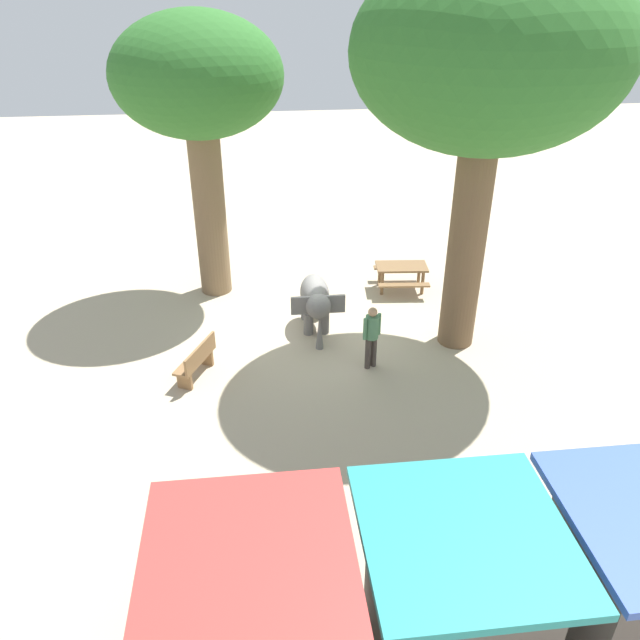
% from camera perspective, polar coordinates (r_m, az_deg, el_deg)
% --- Properties ---
extents(ground_plane, '(60.00, 60.00, 0.00)m').
position_cam_1_polar(ground_plane, '(16.44, -0.29, -0.95)').
color(ground_plane, '#BAA88C').
extents(elephant, '(1.37, 2.02, 1.41)m').
position_cam_1_polar(elephant, '(16.05, -0.42, 1.93)').
color(elephant, slate).
rests_on(elephant, ground_plane).
extents(person_handler, '(0.46, 0.32, 1.62)m').
position_cam_1_polar(person_handler, '(14.51, 4.82, -1.21)').
color(person_handler, '#3F3833').
rests_on(person_handler, ground_plane).
extents(shade_tree_main, '(5.88, 5.39, 9.02)m').
position_cam_1_polar(shade_tree_main, '(14.16, 15.52, 22.34)').
color(shade_tree_main, brown).
rests_on(shade_tree_main, ground_plane).
extents(shade_tree_secondary, '(4.42, 4.05, 7.64)m').
position_cam_1_polar(shade_tree_secondary, '(17.06, -11.25, 20.58)').
color(shade_tree_secondary, brown).
rests_on(shade_tree_secondary, ground_plane).
extents(wooden_bench, '(0.95, 1.44, 0.88)m').
position_cam_1_polar(wooden_bench, '(14.64, -11.35, -3.63)').
color(wooden_bench, olive).
rests_on(wooden_bench, ground_plane).
extents(picnic_table_near, '(1.62, 1.60, 0.78)m').
position_cam_1_polar(picnic_table_near, '(18.49, 7.56, 4.48)').
color(picnic_table_near, brown).
rests_on(picnic_table_near, ground_plane).
extents(market_stall_teal, '(2.50, 2.50, 2.52)m').
position_cam_1_polar(market_stall_teal, '(9.02, 12.27, -24.44)').
color(market_stall_teal, '#59514C').
rests_on(market_stall_teal, ground_plane).
extents(market_stall_red, '(2.50, 2.50, 2.52)m').
position_cam_1_polar(market_stall_red, '(8.72, -6.17, -26.37)').
color(market_stall_red, '#59514C').
rests_on(market_stall_red, ground_plane).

